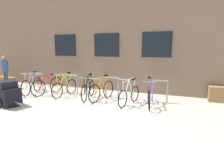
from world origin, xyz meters
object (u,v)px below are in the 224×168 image
bicycle_silver (32,85)px  person_by_bench (5,70)px  bicycle_white (129,95)px  bicycle_red (48,86)px  bicycle_purple (149,95)px  planter_box (218,94)px  bicycle_black (88,89)px  bicycle_orange (102,90)px  bike_trailer (8,93)px  wooden_bench (3,79)px  bicycle_yellow (65,87)px

bicycle_silver → person_by_bench: person_by_bench is taller
bicycle_white → bicycle_red: bicycle_white is taller
bicycle_purple → bicycle_white: bicycle_purple is taller
bicycle_red → planter_box: bearing=11.3°
bicycle_purple → person_by_bench: size_ratio=0.97×
bicycle_red → person_by_bench: bearing=174.6°
bicycle_black → bicycle_white: (1.84, -0.16, -0.02)m
bicycle_silver → person_by_bench: 2.29m
bicycle_orange → bike_trailer: size_ratio=1.15×
person_by_bench → bicycle_silver: bearing=-11.2°
bicycle_purple → wooden_bench: size_ratio=0.94×
bicycle_purple → bike_trailer: bicycle_purple is taller
bicycle_silver → wooden_bench: 3.30m
bicycle_black → bike_trailer: bicycle_black is taller
bicycle_silver → planter_box: 8.11m
wooden_bench → planter_box: 11.11m
bicycle_yellow → person_by_bench: person_by_bench is taller
bicycle_white → bicycle_yellow: bearing=176.5°
wooden_bench → bicycle_red: bearing=-12.5°
bike_trailer → bicycle_yellow: bearing=62.2°
planter_box → wooden_bench: bearing=-177.2°
bicycle_orange → person_by_bench: person_by_bench is taller
bicycle_black → planter_box: 5.24m
bicycle_black → person_by_bench: bearing=176.9°
bicycle_purple → bicycle_orange: bearing=178.9°
bicycle_yellow → person_by_bench: 3.94m
bicycle_purple → planter_box: size_ratio=2.38×
bicycle_yellow → bicycle_orange: 1.83m
bicycle_white → bike_trailer: (-4.09, -1.83, 0.12)m
wooden_bench → bicycle_silver: bearing=-18.1°
planter_box → bicycle_white: bearing=-153.8°
planter_box → bike_trailer: bearing=-155.0°
bicycle_silver → bicycle_black: bearing=3.1°
bicycle_orange → planter_box: bearing=18.0°
bicycle_silver → bicycle_red: bicycle_silver is taller
bicycle_black → bicycle_orange: same height
bicycle_yellow → bicycle_white: (3.03, -0.18, -0.02)m
bicycle_red → bike_trailer: bicycle_red is taller
bicycle_silver → bicycle_orange: 3.54m
bicycle_black → bicycle_purple: bearing=-1.1°
bicycle_purple → planter_box: 2.89m
bicycle_orange → bicycle_silver: bearing=-177.7°
bicycle_black → bicycle_orange: size_ratio=1.00×
bicycle_yellow → wooden_bench: 4.93m
bicycle_white → planter_box: bearing=26.2°
bicycle_purple → wooden_bench: 8.65m
bike_trailer → bicycle_black: bearing=41.5°
bike_trailer → person_by_bench: size_ratio=0.86×
bicycle_orange → bike_trailer: (-2.89, -1.97, 0.08)m
bicycle_purple → person_by_bench: (-7.64, 0.33, 0.61)m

